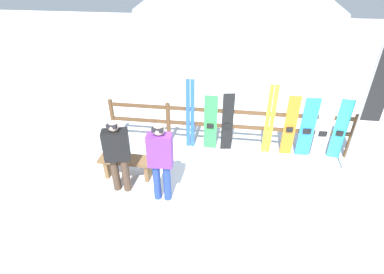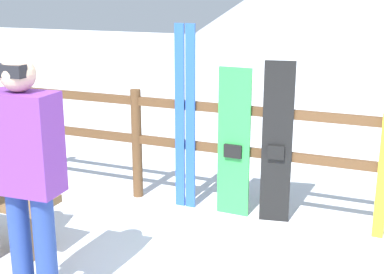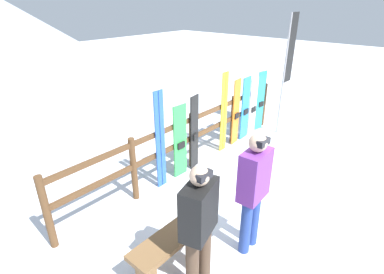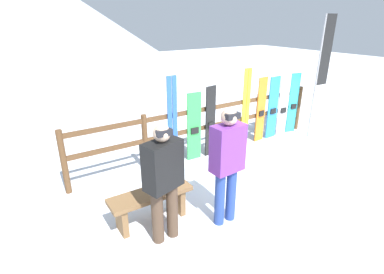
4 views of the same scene
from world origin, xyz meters
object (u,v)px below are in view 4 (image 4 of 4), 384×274
bench (151,201)px  snowboard_green (194,127)px  snowboard_orange (261,110)px  rental_flag (322,62)px  person_black (164,177)px  ski_pair_blue (172,122)px  ski_pair_yellow (246,108)px  snowboard_blue (273,108)px  snowboard_cyan (293,103)px  person_purple (227,160)px  snowboard_white (283,107)px  snowboard_black_stripe (210,122)px

bench → snowboard_green: bearing=40.3°
snowboard_orange → rental_flag: rental_flag is taller
person_black → snowboard_green: 2.37m
ski_pair_blue → ski_pair_yellow: ski_pair_blue is taller
snowboard_blue → snowboard_cyan: 0.69m
person_black → bench: bearing=90.6°
person_purple → ski_pair_blue: size_ratio=0.95×
snowboard_orange → snowboard_white: bearing=-0.0°
snowboard_green → snowboard_orange: size_ratio=0.93×
ski_pair_yellow → snowboard_orange: bearing=-0.4°
snowboard_black_stripe → snowboard_orange: bearing=0.0°
bench → snowboard_orange: size_ratio=0.78×
rental_flag → snowboard_cyan: bearing=115.0°
snowboard_green → snowboard_white: same height
person_purple → snowboard_white: person_purple is taller
person_purple → rental_flag: size_ratio=0.60×
rental_flag → person_purple: bearing=-159.5°
snowboard_cyan → rental_flag: (0.22, -0.46, 1.01)m
bench → ski_pair_blue: bearing=50.5°
person_black → snowboard_green: (1.58, 1.75, -0.21)m
ski_pair_blue → rental_flag: rental_flag is taller
snowboard_green → snowboard_cyan: 2.85m
snowboard_green → ski_pair_yellow: size_ratio=0.80×
person_black → ski_pair_yellow: ski_pair_yellow is taller
person_black → snowboard_cyan: person_black is taller
ski_pair_blue → snowboard_black_stripe: 0.87m
ski_pair_blue → snowboard_black_stripe: ski_pair_blue is taller
person_black → snowboard_orange: 3.79m
ski_pair_yellow → person_black: bearing=-148.9°
person_black → snowboard_black_stripe: 2.64m
rental_flag → snowboard_black_stripe: bearing=170.2°
snowboard_white → snowboard_cyan: bearing=0.0°
rental_flag → snowboard_orange: bearing=160.2°
ski_pair_blue → snowboard_blue: bearing=-0.1°
snowboard_blue → snowboard_cyan: (0.69, 0.00, 0.01)m
bench → snowboard_orange: snowboard_orange is taller
ski_pair_blue → snowboard_white: ski_pair_blue is taller
rental_flag → person_black: bearing=-164.6°
snowboard_orange → snowboard_white: size_ratio=1.08×
bench → person_purple: size_ratio=0.70×
snowboard_orange → snowboard_cyan: snowboard_orange is taller
snowboard_blue → person_purple: bearing=-146.9°
person_purple → snowboard_blue: 3.46m
ski_pair_yellow → snowboard_orange: 0.47m
snowboard_white → snowboard_green: bearing=180.0°
snowboard_black_stripe → person_purple: bearing=-120.6°
ski_pair_yellow → snowboard_black_stripe: bearing=-179.8°
snowboard_green → snowboard_orange: snowboard_orange is taller
person_purple → ski_pair_blue: (0.25, 1.89, -0.09)m
person_purple → snowboard_cyan: 4.05m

